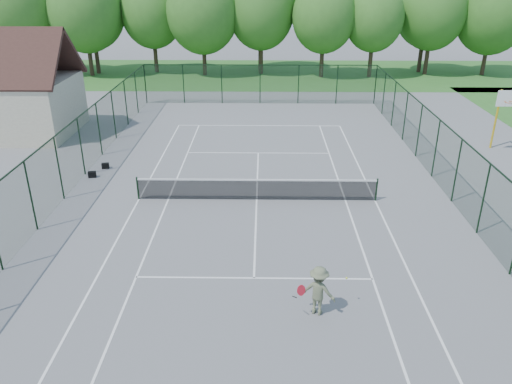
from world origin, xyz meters
TOP-DOWN VIEW (x-y plane):
  - ground at (0.00, 0.00)m, footprint 140.00×140.00m
  - grass_far at (0.00, 30.00)m, footprint 80.00×16.00m
  - court_lines at (0.00, 0.00)m, footprint 11.05×23.85m
  - tennis_net at (0.00, 0.00)m, footprint 11.08×0.08m
  - fence_enclosure at (0.00, 0.00)m, footprint 18.05×36.05m
  - utility_building at (-16.00, 10.00)m, footprint 8.60×6.27m
  - tree_line_far at (0.00, 30.00)m, footprint 39.40×6.40m
  - basketball_goal at (13.88, 7.05)m, footprint 1.20×1.43m
  - sports_bag_a at (-8.49, 2.59)m, footprint 0.42×0.29m
  - sports_bag_b at (-8.17, 3.84)m, footprint 0.41×0.29m
  - tennis_player at (2.01, -8.26)m, footprint 1.82×0.97m

SIDE VIEW (x-z plane):
  - ground at x=0.00m, z-range 0.00..0.00m
  - court_lines at x=0.00m, z-range 0.00..0.01m
  - grass_far at x=0.00m, z-range 0.00..0.01m
  - sports_bag_b at x=-8.17m, z-range 0.00..0.29m
  - sports_bag_a at x=-8.49m, z-range 0.00..0.31m
  - tennis_net at x=0.00m, z-range 0.03..1.13m
  - tennis_player at x=2.01m, z-range 0.00..1.65m
  - fence_enclosure at x=0.00m, z-range 0.05..3.07m
  - basketball_goal at x=13.88m, z-range 0.74..4.39m
  - utility_building at x=-16.00m, z-range -0.20..6.44m
  - tree_line_far at x=0.00m, z-range 1.14..10.84m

